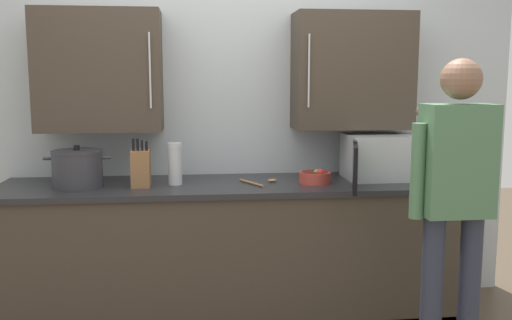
{
  "coord_description": "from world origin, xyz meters",
  "views": [
    {
      "loc": [
        -0.23,
        -2.68,
        1.55
      ],
      "look_at": [
        0.15,
        0.77,
        1.05
      ],
      "focal_mm": 39.72,
      "sensor_mm": 36.0,
      "label": 1
    }
  ],
  "objects_px": {
    "microwave_oven": "(387,157)",
    "person_figure": "(454,192)",
    "thermos_flask": "(175,164)",
    "fruit_bowl": "(315,176)",
    "wooden_spoon": "(261,182)",
    "stock_pot": "(78,169)",
    "knife_block": "(141,168)"
  },
  "relations": [
    {
      "from": "stock_pot",
      "to": "thermos_flask",
      "type": "xyz_separation_m",
      "value": [
        0.58,
        0.04,
        0.02
      ]
    },
    {
      "from": "knife_block",
      "to": "person_figure",
      "type": "relative_size",
      "value": 0.18
    },
    {
      "from": "thermos_flask",
      "to": "fruit_bowl",
      "type": "bearing_deg",
      "value": -2.89
    },
    {
      "from": "wooden_spoon",
      "to": "fruit_bowl",
      "type": "relative_size",
      "value": 1.21
    },
    {
      "from": "microwave_oven",
      "to": "person_figure",
      "type": "relative_size",
      "value": 0.47
    },
    {
      "from": "microwave_oven",
      "to": "stock_pot",
      "type": "height_order",
      "value": "microwave_oven"
    },
    {
      "from": "stock_pot",
      "to": "knife_block",
      "type": "bearing_deg",
      "value": -0.61
    },
    {
      "from": "wooden_spoon",
      "to": "person_figure",
      "type": "distance_m",
      "value": 1.2
    },
    {
      "from": "knife_block",
      "to": "thermos_flask",
      "type": "bearing_deg",
      "value": 12.53
    },
    {
      "from": "stock_pot",
      "to": "person_figure",
      "type": "distance_m",
      "value": 2.14
    },
    {
      "from": "microwave_oven",
      "to": "fruit_bowl",
      "type": "relative_size",
      "value": 3.84
    },
    {
      "from": "microwave_oven",
      "to": "stock_pot",
      "type": "xyz_separation_m",
      "value": [
        -1.94,
        -0.09,
        -0.03
      ]
    },
    {
      "from": "stock_pot",
      "to": "person_figure",
      "type": "height_order",
      "value": "person_figure"
    },
    {
      "from": "microwave_oven",
      "to": "wooden_spoon",
      "type": "relative_size",
      "value": 3.18
    },
    {
      "from": "microwave_oven",
      "to": "knife_block",
      "type": "bearing_deg",
      "value": -176.46
    },
    {
      "from": "person_figure",
      "to": "thermos_flask",
      "type": "bearing_deg",
      "value": 149.38
    },
    {
      "from": "wooden_spoon",
      "to": "person_figure",
      "type": "relative_size",
      "value": 0.15
    },
    {
      "from": "fruit_bowl",
      "to": "thermos_flask",
      "type": "bearing_deg",
      "value": 177.11
    },
    {
      "from": "microwave_oven",
      "to": "wooden_spoon",
      "type": "distance_m",
      "value": 0.84
    },
    {
      "from": "knife_block",
      "to": "stock_pot",
      "type": "bearing_deg",
      "value": 179.39
    },
    {
      "from": "thermos_flask",
      "to": "knife_block",
      "type": "bearing_deg",
      "value": -167.47
    },
    {
      "from": "microwave_oven",
      "to": "wooden_spoon",
      "type": "height_order",
      "value": "microwave_oven"
    },
    {
      "from": "wooden_spoon",
      "to": "thermos_flask",
      "type": "distance_m",
      "value": 0.55
    },
    {
      "from": "fruit_bowl",
      "to": "thermos_flask",
      "type": "xyz_separation_m",
      "value": [
        -0.87,
        0.04,
        0.09
      ]
    },
    {
      "from": "microwave_oven",
      "to": "person_figure",
      "type": "xyz_separation_m",
      "value": [
        0.04,
        -0.88,
        -0.06
      ]
    },
    {
      "from": "thermos_flask",
      "to": "person_figure",
      "type": "bearing_deg",
      "value": -30.62
    },
    {
      "from": "knife_block",
      "to": "person_figure",
      "type": "height_order",
      "value": "person_figure"
    },
    {
      "from": "stock_pot",
      "to": "person_figure",
      "type": "relative_size",
      "value": 0.24
    },
    {
      "from": "fruit_bowl",
      "to": "microwave_oven",
      "type": "bearing_deg",
      "value": 10.99
    },
    {
      "from": "microwave_oven",
      "to": "stock_pot",
      "type": "bearing_deg",
      "value": -177.26
    },
    {
      "from": "stock_pot",
      "to": "thermos_flask",
      "type": "distance_m",
      "value": 0.58
    },
    {
      "from": "thermos_flask",
      "to": "stock_pot",
      "type": "bearing_deg",
      "value": -175.91
    }
  ]
}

